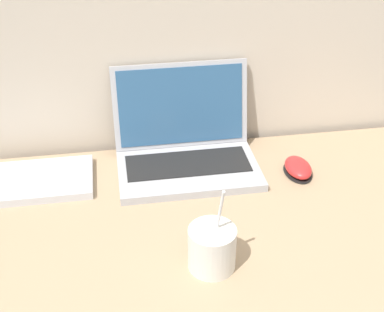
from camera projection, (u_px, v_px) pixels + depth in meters
laptop at (186, 145)px, 1.37m from camera, size 0.35×0.27×0.24m
drink_cup at (212, 247)px, 1.05m from camera, size 0.10×0.10×0.19m
computer_mouse at (298, 168)px, 1.35m from camera, size 0.07×0.11×0.03m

